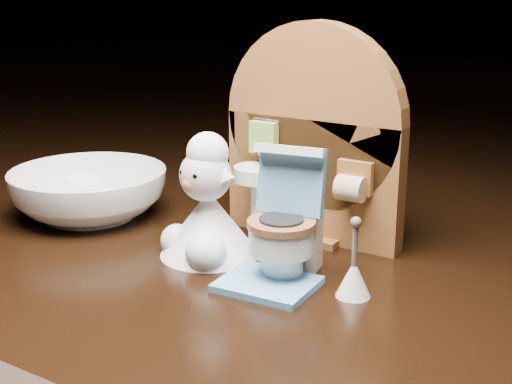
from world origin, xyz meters
The scene contains 6 objects.
backdrop_panel centered at (0.00, 0.06, 0.07)m, with size 0.13×0.05×0.15m.
toy_toilet centered at (0.02, 0.00, 0.03)m, with size 0.05×0.06×0.08m.
bath_mat centered at (0.02, -0.02, 0.00)m, with size 0.06×0.05×0.00m, color #599AC3.
toilet_brush centered at (0.07, -0.01, 0.01)m, with size 0.02×0.02×0.05m.
plush_lamb centered at (-0.04, 0.00, 0.03)m, with size 0.07×0.07×0.09m.
ceramic_bowl centered at (-0.17, 0.01, 0.02)m, with size 0.12×0.12×0.04m, color white.
Camera 1 is at (0.22, -0.36, 0.18)m, focal length 50.00 mm.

